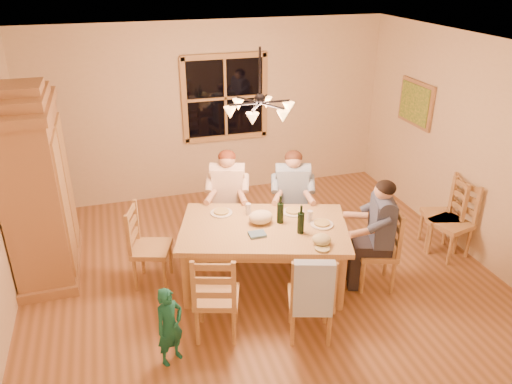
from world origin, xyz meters
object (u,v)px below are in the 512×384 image
object	(u,v)px
chair_far_right	(291,224)
wine_bottle_a	(280,210)
armoire	(38,191)
chair_near_left	(217,309)
chair_end_left	(153,260)
chair_near_right	(310,310)
adult_slate_man	(380,221)
adult_woman	(228,187)
chair_spare_back	(439,226)
child	(170,326)
chair_far_left	(229,224)
chair_spare_front	(449,234)
chandelier	(260,108)
chair_end_right	(375,262)
adult_plaid_man	(293,187)
dining_table	(264,234)
wine_bottle_b	(301,219)

from	to	relation	value
chair_far_right	wine_bottle_a	xyz separation A→B (m)	(-0.41, -0.69, 0.62)
armoire	chair_near_left	xyz separation A→B (m)	(1.70, -1.75, -0.75)
armoire	chair_end_left	size ratio (longest dim) A/B	2.32
armoire	chair_near_right	world-z (taller)	armoire
adult_slate_man	adult_woman	bearing A→B (deg)	63.43
chair_spare_back	child	bearing A→B (deg)	121.72
chair_far_left	chair_near_right	world-z (taller)	same
chair_end_left	adult_woman	xyz separation A→B (m)	(1.06, 0.59, 0.54)
wine_bottle_a	chair_spare_front	distance (m)	2.34
armoire	wine_bottle_a	bearing A→B (deg)	-20.98
chair_far_right	child	world-z (taller)	chair_far_right
chair_near_right	adult_slate_man	bearing A→B (deg)	46.74
chair_near_left	chair_spare_front	bearing A→B (deg)	28.68
chandelier	adult_woman	size ratio (longest dim) A/B	0.88
adult_slate_man	wine_bottle_a	xyz separation A→B (m)	(-1.03, 0.43, 0.08)
chair_near_right	wine_bottle_a	world-z (taller)	wine_bottle_a
chair_end_left	chair_near_right	bearing A→B (deg)	63.43
adult_slate_man	chandelier	bearing A→B (deg)	81.98
chair_far_right	child	size ratio (longest dim) A/B	1.22
chair_end_right	adult_plaid_man	distance (m)	1.39
armoire	chair_spare_front	size ratio (longest dim) A/B	2.32
armoire	chair_far_left	size ratio (longest dim) A/B	2.32
wine_bottle_a	chair_spare_front	size ratio (longest dim) A/B	0.33
chandelier	chair_spare_back	xyz separation A→B (m)	(2.45, -0.07, -1.77)
chair_spare_front	chair_spare_back	world-z (taller)	same
chandelier	dining_table	size ratio (longest dim) A/B	0.36
wine_bottle_a	armoire	bearing A→B (deg)	159.02
chair_near_right	wine_bottle_b	world-z (taller)	wine_bottle_b
adult_plaid_man	dining_table	bearing A→B (deg)	67.62
armoire	adult_slate_man	xyz separation A→B (m)	(3.65, -1.44, -0.22)
chair_far_left	chair_spare_front	xyz separation A→B (m)	(2.64, -1.06, 0.00)
chair_far_right	chair_end_right	world-z (taller)	same
chandelier	wine_bottle_b	world-z (taller)	chandelier
chandelier	chair_far_left	bearing A→B (deg)	103.32
chair_near_right	chair_end_left	size ratio (longest dim) A/B	1.00
chair_far_right	adult_plaid_man	bearing A→B (deg)	152.59
dining_table	wine_bottle_a	size ratio (longest dim) A/B	6.45
chair_far_left	wine_bottle_a	distance (m)	1.19
chair_far_right	chair_far_left	bearing A→B (deg)	0.00
chair_spare_front	chair_end_left	bearing A→B (deg)	68.69
chair_near_right	adult_slate_man	xyz separation A→B (m)	(1.06, 0.59, 0.54)
chair_end_right	wine_bottle_a	xyz separation A→B (m)	(-1.03, 0.43, 0.62)
child	chair_spare_front	world-z (taller)	chair_spare_front
child	armoire	bearing A→B (deg)	89.56
chair_far_right	chair_near_right	bearing A→B (deg)	93.37
chair_near_right	adult_slate_man	size ratio (longest dim) A/B	1.13
chair_end_left	adult_woman	bearing A→B (deg)	136.74
adult_plaid_man	chair_near_left	bearing A→B (deg)	64.80
chair_near_right	chair_spare_front	bearing A→B (deg)	39.23
chair_end_left	child	world-z (taller)	chair_end_left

